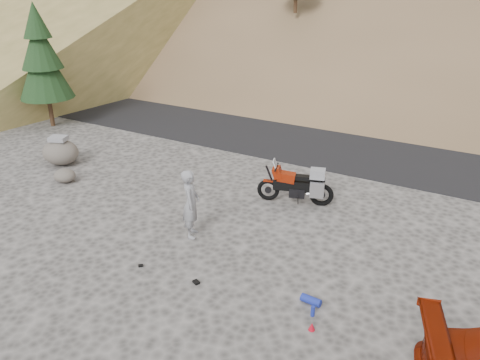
# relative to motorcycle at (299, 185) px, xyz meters

# --- Properties ---
(ground) EXTENTS (140.00, 140.00, 0.00)m
(ground) POSITION_rel_motorcycle_xyz_m (-1.06, -2.90, -0.56)
(ground) COLOR #403E3B
(ground) RESTS_ON ground
(road) EXTENTS (120.00, 7.00, 0.05)m
(road) POSITION_rel_motorcycle_xyz_m (-1.06, 6.10, -0.56)
(road) COLOR black
(road) RESTS_ON ground
(conifer_verge) EXTENTS (2.20, 2.20, 5.04)m
(conifer_verge) POSITION_rel_motorcycle_xyz_m (-12.06, 1.60, 2.33)
(conifer_verge) COLOR #331F12
(conifer_verge) RESTS_ON ground
(motorcycle) EXTENTS (2.13, 1.00, 1.31)m
(motorcycle) POSITION_rel_motorcycle_xyz_m (0.00, 0.00, 0.00)
(motorcycle) COLOR black
(motorcycle) RESTS_ON ground
(man) EXTENTS (0.68, 0.77, 1.78)m
(man) POSITION_rel_motorcycle_xyz_m (-1.63, -2.97, -0.56)
(man) COLOR gray
(man) RESTS_ON ground
(boulder) EXTENTS (1.44, 1.27, 1.02)m
(boulder) POSITION_rel_motorcycle_xyz_m (-8.29, -1.24, -0.11)
(boulder) COLOR #504C45
(boulder) RESTS_ON ground
(small_rock) EXTENTS (0.87, 0.82, 0.42)m
(small_rock) POSITION_rel_motorcycle_xyz_m (-7.01, -2.24, -0.35)
(small_rock) COLOR #504C45
(small_rock) RESTS_ON ground
(gear_blue_mat) EXTENTS (0.43, 0.20, 0.17)m
(gear_blue_mat) POSITION_rel_motorcycle_xyz_m (1.97, -4.01, -0.47)
(gear_blue_mat) COLOR #1A299C
(gear_blue_mat) RESTS_ON ground
(gear_bottle) EXTENTS (0.10, 0.10, 0.22)m
(gear_bottle) POSITION_rel_motorcycle_xyz_m (2.13, -4.33, -0.45)
(gear_bottle) COLOR #1A299C
(gear_bottle) RESTS_ON ground
(gear_funnel) EXTENTS (0.16, 0.16, 0.16)m
(gear_funnel) POSITION_rel_motorcycle_xyz_m (2.26, -4.71, -0.48)
(gear_funnel) COLOR red
(gear_funnel) RESTS_ON ground
(gear_glove_a) EXTENTS (0.19, 0.16, 0.04)m
(gear_glove_a) POSITION_rel_motorcycle_xyz_m (-0.43, -4.57, -0.54)
(gear_glove_a) COLOR black
(gear_glove_a) RESTS_ON ground
(gear_glove_b) EXTENTS (0.13, 0.13, 0.04)m
(gear_glove_b) POSITION_rel_motorcycle_xyz_m (-1.88, -4.68, -0.54)
(gear_glove_b) COLOR black
(gear_glove_b) RESTS_ON ground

